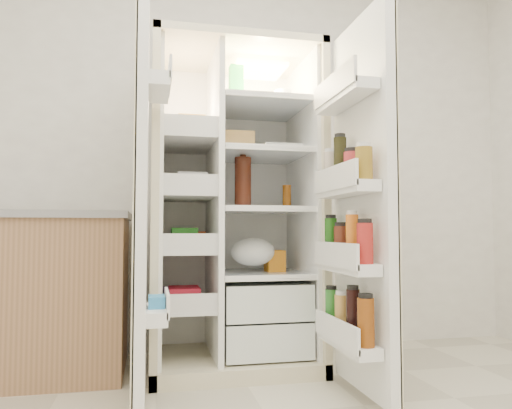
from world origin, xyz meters
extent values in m
cube|color=white|center=(0.00, 2.00, 1.35)|extent=(4.00, 0.02, 2.70)
cube|color=beige|center=(-0.02, 1.93, 0.90)|extent=(0.92, 0.04, 1.80)
cube|color=beige|center=(-0.46, 1.60, 0.90)|extent=(0.04, 0.70, 1.80)
cube|color=beige|center=(0.42, 1.60, 0.90)|extent=(0.04, 0.70, 1.80)
cube|color=beige|center=(-0.02, 1.60, 1.78)|extent=(0.92, 0.70, 0.04)
cube|color=beige|center=(-0.02, 1.60, 0.04)|extent=(0.92, 0.70, 0.08)
cube|color=white|center=(-0.02, 1.90, 0.92)|extent=(0.84, 0.02, 1.68)
cube|color=white|center=(-0.43, 1.60, 0.92)|extent=(0.02, 0.62, 1.68)
cube|color=white|center=(0.39, 1.60, 0.92)|extent=(0.02, 0.62, 1.68)
cube|color=white|center=(-0.13, 1.60, 0.92)|extent=(0.03, 0.62, 1.68)
cube|color=white|center=(0.14, 1.58, 0.18)|extent=(0.47, 0.52, 0.19)
cube|color=white|center=(0.14, 1.58, 0.39)|extent=(0.47, 0.52, 0.19)
cube|color=#FFD18C|center=(0.14, 1.65, 1.72)|extent=(0.30, 0.30, 0.02)
cube|color=silver|center=(-0.28, 1.60, 0.35)|extent=(0.28, 0.58, 0.02)
cube|color=silver|center=(-0.28, 1.60, 0.65)|extent=(0.28, 0.58, 0.02)
cube|color=silver|center=(-0.28, 1.60, 0.95)|extent=(0.28, 0.58, 0.02)
cube|color=silver|center=(-0.28, 1.60, 1.25)|extent=(0.28, 0.58, 0.02)
cube|color=white|center=(0.14, 1.60, 0.52)|extent=(0.49, 0.58, 0.01)
cube|color=white|center=(0.14, 1.60, 0.88)|extent=(0.49, 0.58, 0.01)
cube|color=white|center=(0.14, 1.60, 1.20)|extent=(0.49, 0.58, 0.02)
cube|color=white|center=(0.14, 1.60, 1.48)|extent=(0.49, 0.58, 0.02)
cube|color=red|center=(-0.28, 1.60, 0.41)|extent=(0.16, 0.20, 0.10)
cube|color=#288023|center=(-0.28, 1.60, 0.72)|extent=(0.14, 0.18, 0.12)
cube|color=white|center=(-0.28, 1.60, 0.99)|extent=(0.20, 0.22, 0.07)
cube|color=yellow|center=(-0.28, 1.60, 1.33)|extent=(0.15, 0.16, 0.14)
cube|color=#6935A1|center=(-0.28, 1.60, 0.40)|extent=(0.18, 0.20, 0.09)
cube|color=#BD4821|center=(-0.28, 1.60, 0.71)|extent=(0.14, 0.18, 0.10)
cube|color=silver|center=(-0.28, 1.60, 1.02)|extent=(0.16, 0.16, 0.12)
sphere|color=orange|center=(0.01, 1.50, 0.12)|extent=(0.07, 0.07, 0.07)
sphere|color=orange|center=(0.10, 1.54, 0.12)|extent=(0.07, 0.07, 0.07)
sphere|color=orange|center=(0.20, 1.50, 0.12)|extent=(0.07, 0.07, 0.07)
sphere|color=orange|center=(0.06, 1.64, 0.12)|extent=(0.07, 0.07, 0.07)
ellipsoid|color=#407B29|center=(0.14, 1.60, 0.40)|extent=(0.26, 0.24, 0.11)
cylinder|color=#451A0E|center=(0.03, 1.55, 1.03)|extent=(0.09, 0.09, 0.29)
cylinder|color=brown|center=(0.29, 1.56, 0.96)|extent=(0.05, 0.05, 0.14)
cube|color=#268B38|center=(0.00, 1.58, 1.60)|extent=(0.08, 0.08, 0.22)
cylinder|color=silver|center=(0.27, 1.57, 1.53)|extent=(0.10, 0.10, 0.09)
cylinder|color=#B05D28|center=(0.11, 1.69, 1.53)|extent=(0.06, 0.06, 0.08)
cube|color=white|center=(0.28, 1.59, 1.24)|extent=(0.25, 0.10, 0.06)
cube|color=#B38747|center=(-0.01, 1.55, 1.26)|extent=(0.19, 0.10, 0.11)
ellipsoid|color=white|center=(0.10, 1.61, 0.61)|extent=(0.25, 0.23, 0.16)
cube|color=orange|center=(0.24, 1.63, 0.59)|extent=(0.10, 0.12, 0.12)
cube|color=white|center=(-0.52, 1.05, 0.90)|extent=(0.05, 0.40, 1.72)
cube|color=beige|center=(-0.54, 1.05, 0.90)|extent=(0.01, 0.40, 1.72)
cube|color=white|center=(-0.45, 1.05, 0.40)|extent=(0.09, 0.32, 0.06)
cube|color=white|center=(-0.45, 1.05, 1.40)|extent=(0.09, 0.32, 0.06)
cube|color=#338CCC|center=(-0.45, 1.05, 0.43)|extent=(0.07, 0.12, 0.10)
cube|color=white|center=(0.48, 0.96, 0.90)|extent=(0.05, 0.58, 1.72)
cube|color=beige|center=(0.51, 0.96, 0.90)|extent=(0.01, 0.58, 1.72)
cube|color=white|center=(0.40, 0.96, 0.26)|extent=(0.11, 0.50, 0.05)
cube|color=white|center=(0.40, 0.96, 0.60)|extent=(0.11, 0.50, 0.05)
cube|color=white|center=(0.40, 0.96, 0.95)|extent=(0.11, 0.50, 0.05)
cube|color=white|center=(0.40, 0.96, 1.38)|extent=(0.11, 0.50, 0.05)
cylinder|color=brown|center=(0.40, 0.76, 0.39)|extent=(0.07, 0.07, 0.20)
cylinder|color=black|center=(0.40, 0.89, 0.40)|extent=(0.06, 0.06, 0.22)
cylinder|color=gold|center=(0.40, 1.02, 0.38)|extent=(0.06, 0.06, 0.18)
cylinder|color=#2E802A|center=(0.40, 1.15, 0.38)|extent=(0.06, 0.06, 0.19)
cylinder|color=#A71F1B|center=(0.40, 0.76, 0.71)|extent=(0.07, 0.07, 0.17)
cylinder|color=orange|center=(0.40, 0.89, 0.73)|extent=(0.06, 0.06, 0.21)
cylinder|color=#592416|center=(0.40, 1.02, 0.70)|extent=(0.07, 0.07, 0.16)
cylinder|color=#1E5B14|center=(0.40, 1.15, 0.72)|extent=(0.06, 0.06, 0.20)
cylinder|color=olive|center=(0.40, 0.76, 1.04)|extent=(0.07, 0.07, 0.14)
cylinder|color=#B12D30|center=(0.40, 0.89, 1.04)|extent=(0.07, 0.07, 0.14)
cylinder|color=black|center=(0.40, 1.02, 1.09)|extent=(0.06, 0.06, 0.23)
cylinder|color=beige|center=(0.40, 1.15, 1.06)|extent=(0.06, 0.06, 0.18)
cube|color=#A17450|center=(-1.18, 1.64, 0.41)|extent=(1.15, 0.60, 0.83)
cube|color=#97979D|center=(-1.18, 1.64, 0.85)|extent=(1.19, 0.63, 0.04)
camera|label=1|loc=(-0.48, -1.12, 0.76)|focal=34.00mm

